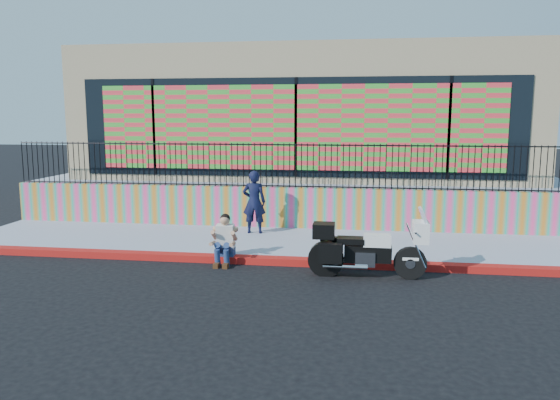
# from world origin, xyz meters

# --- Properties ---
(ground) EXTENTS (90.00, 90.00, 0.00)m
(ground) POSITION_xyz_m (0.00, 0.00, 0.00)
(ground) COLOR black
(ground) RESTS_ON ground
(red_curb) EXTENTS (16.00, 0.30, 0.15)m
(red_curb) POSITION_xyz_m (0.00, 0.00, 0.07)
(red_curb) COLOR #A80C17
(red_curb) RESTS_ON ground
(sidewalk) EXTENTS (16.00, 3.00, 0.15)m
(sidewalk) POSITION_xyz_m (0.00, 1.65, 0.07)
(sidewalk) COLOR #949CB1
(sidewalk) RESTS_ON ground
(mural_wall) EXTENTS (16.00, 0.20, 1.10)m
(mural_wall) POSITION_xyz_m (0.00, 3.25, 0.70)
(mural_wall) COLOR #FF4388
(mural_wall) RESTS_ON sidewalk
(metal_fence) EXTENTS (15.80, 0.04, 1.20)m
(metal_fence) POSITION_xyz_m (0.00, 3.25, 1.85)
(metal_fence) COLOR black
(metal_fence) RESTS_ON mural_wall
(elevated_platform) EXTENTS (16.00, 10.00, 1.25)m
(elevated_platform) POSITION_xyz_m (0.00, 8.35, 0.62)
(elevated_platform) COLOR #949CB1
(elevated_platform) RESTS_ON ground
(storefront_building) EXTENTS (14.00, 8.06, 4.00)m
(storefront_building) POSITION_xyz_m (0.00, 8.13, 3.25)
(storefront_building) COLOR tan
(storefront_building) RESTS_ON elevated_platform
(police_motorcycle) EXTENTS (2.29, 0.76, 1.43)m
(police_motorcycle) POSITION_xyz_m (1.97, -0.69, 0.60)
(police_motorcycle) COLOR black
(police_motorcycle) RESTS_ON ground
(police_officer) EXTENTS (0.63, 0.44, 1.64)m
(police_officer) POSITION_xyz_m (-0.88, 2.40, 0.97)
(police_officer) COLOR black
(police_officer) RESTS_ON sidewalk
(seated_man) EXTENTS (0.54, 0.71, 1.06)m
(seated_man) POSITION_xyz_m (-1.04, -0.18, 0.45)
(seated_man) COLOR navy
(seated_man) RESTS_ON ground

